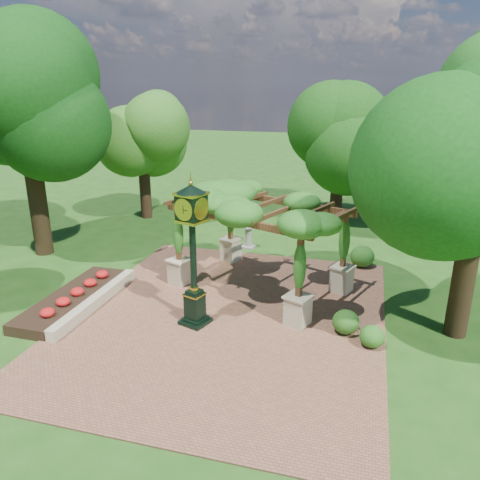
# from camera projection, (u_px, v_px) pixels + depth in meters

# --- Properties ---
(ground) EXTENTS (120.00, 120.00, 0.00)m
(ground) POSITION_uv_depth(u_px,v_px,m) (219.00, 332.00, 14.53)
(ground) COLOR #1E4714
(ground) RESTS_ON ground
(brick_plaza) EXTENTS (10.00, 12.00, 0.04)m
(brick_plaza) POSITION_uv_depth(u_px,v_px,m) (228.00, 316.00, 15.44)
(brick_plaza) COLOR brown
(brick_plaza) RESTS_ON ground
(border_wall) EXTENTS (0.35, 5.00, 0.40)m
(border_wall) POSITION_uv_depth(u_px,v_px,m) (96.00, 301.00, 16.09)
(border_wall) COLOR #C6B793
(border_wall) RESTS_ON ground
(flower_bed) EXTENTS (1.50, 5.00, 0.36)m
(flower_bed) POSITION_uv_depth(u_px,v_px,m) (73.00, 299.00, 16.32)
(flower_bed) COLOR red
(flower_bed) RESTS_ON ground
(pedestal_clock) EXTENTS (1.14, 1.14, 4.61)m
(pedestal_clock) POSITION_uv_depth(u_px,v_px,m) (193.00, 243.00, 14.12)
(pedestal_clock) COLOR black
(pedestal_clock) RESTS_ON brick_plaza
(pergola) EXTENTS (6.99, 5.72, 3.79)m
(pergola) POSITION_uv_depth(u_px,v_px,m) (260.00, 208.00, 16.62)
(pergola) COLOR beige
(pergola) RESTS_ON brick_plaza
(sundial) EXTENTS (0.67, 0.67, 1.03)m
(sundial) POSITION_uv_depth(u_px,v_px,m) (248.00, 239.00, 21.74)
(sundial) COLOR gray
(sundial) RESTS_ON ground
(shrub_front) EXTENTS (0.77, 0.77, 0.65)m
(shrub_front) POSITION_uv_depth(u_px,v_px,m) (372.00, 336.00, 13.56)
(shrub_front) COLOR #275F1B
(shrub_front) RESTS_ON brick_plaza
(shrub_mid) EXTENTS (0.89, 0.89, 0.74)m
(shrub_mid) POSITION_uv_depth(u_px,v_px,m) (346.00, 322.00, 14.28)
(shrub_mid) COLOR #235317
(shrub_mid) RESTS_ON brick_plaza
(shrub_back) EXTENTS (1.26, 1.26, 0.89)m
(shrub_back) POSITION_uv_depth(u_px,v_px,m) (362.00, 256.00, 19.44)
(shrub_back) COLOR #275E1B
(shrub_back) RESTS_ON brick_plaza
(tree_west_near) EXTENTS (4.99, 4.99, 10.18)m
(tree_west_near) POSITION_uv_depth(u_px,v_px,m) (22.00, 92.00, 18.98)
(tree_west_near) COLOR #2E2112
(tree_west_near) RESTS_ON ground
(tree_west_far) EXTENTS (3.61, 3.61, 7.07)m
(tree_west_far) POSITION_uv_depth(u_px,v_px,m) (141.00, 131.00, 25.26)
(tree_west_far) COLOR #331F13
(tree_west_far) RESTS_ON ground
(tree_north) EXTENTS (4.71, 4.71, 7.14)m
(tree_north) POSITION_uv_depth(u_px,v_px,m) (341.00, 129.00, 25.80)
(tree_north) COLOR #372116
(tree_north) RESTS_ON ground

